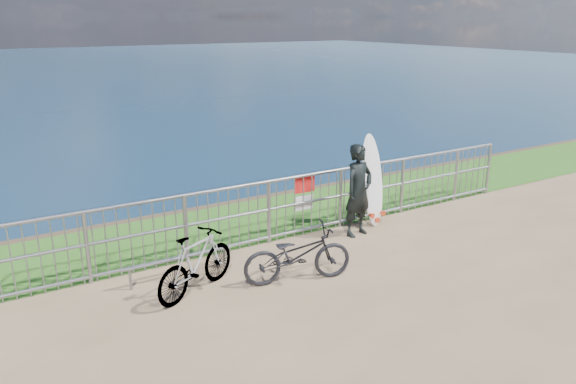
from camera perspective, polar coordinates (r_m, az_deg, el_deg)
grass_strip at (r=10.87m, az=-2.45°, el=-2.66°), size 120.00×120.00×0.00m
railing at (r=9.80m, az=0.71°, el=-1.40°), size 10.06×0.10×1.13m
surfer at (r=9.90m, az=7.18°, el=0.15°), size 0.66×0.50×1.65m
surfboard at (r=10.47m, az=8.60°, el=0.84°), size 0.46×0.42×1.71m
bicycle_near at (r=8.22m, az=0.97°, el=-6.37°), size 1.70×0.96×0.85m
bicycle_far at (r=7.98m, az=-9.32°, el=-7.14°), size 1.54×1.04×0.91m
bike_rack at (r=8.51m, az=-11.02°, el=-6.84°), size 1.67×0.05×0.35m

